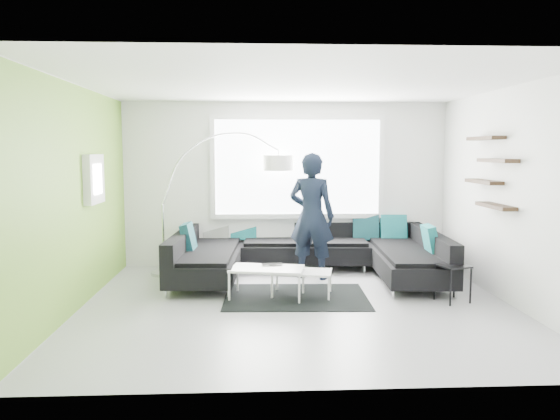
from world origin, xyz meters
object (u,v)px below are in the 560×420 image
object	(u,v)px
arc_lamp	(162,204)
laptop	(272,265)
sectional_sofa	(307,255)
person	(312,216)
coffee_table	(285,282)
side_table	(453,283)

from	to	relation	value
arc_lamp	laptop	xyz separation A→B (m)	(1.69, -1.33, -0.72)
sectional_sofa	person	distance (m)	0.60
coffee_table	side_table	world-z (taller)	side_table
coffee_table	person	xyz separation A→B (m)	(0.48, 1.06, 0.77)
coffee_table	laptop	size ratio (longest dim) A/B	4.11
arc_lamp	side_table	world-z (taller)	arc_lamp
coffee_table	sectional_sofa	bearing A→B (deg)	78.98
coffee_table	laptop	bearing A→B (deg)	164.88
arc_lamp	laptop	bearing A→B (deg)	-40.22
arc_lamp	person	xyz separation A→B (m)	(2.33, -0.35, -0.16)
laptop	sectional_sofa	bearing A→B (deg)	52.56
sectional_sofa	laptop	distance (m)	1.09
arc_lamp	coffee_table	bearing A→B (deg)	-39.30
side_table	laptop	world-z (taller)	side_table
coffee_table	person	bearing A→B (deg)	76.82
person	side_table	bearing A→B (deg)	162.20
laptop	person	bearing A→B (deg)	51.06
laptop	coffee_table	bearing A→B (deg)	-32.04
laptop	side_table	bearing A→B (deg)	-16.55
sectional_sofa	side_table	xyz separation A→B (m)	(1.78, -1.37, -0.14)
person	laptop	bearing A→B (deg)	78.99
side_table	person	xyz separation A→B (m)	(-1.71, 1.43, 0.73)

